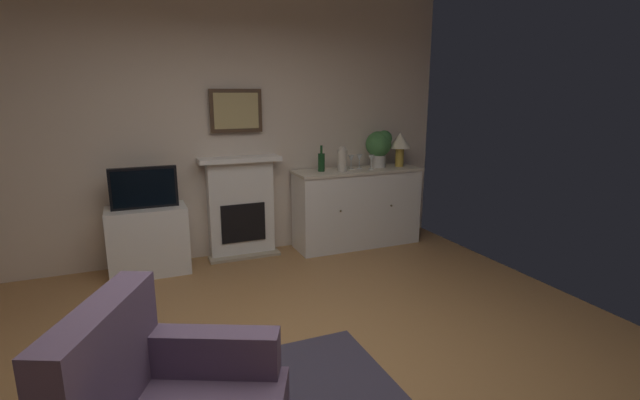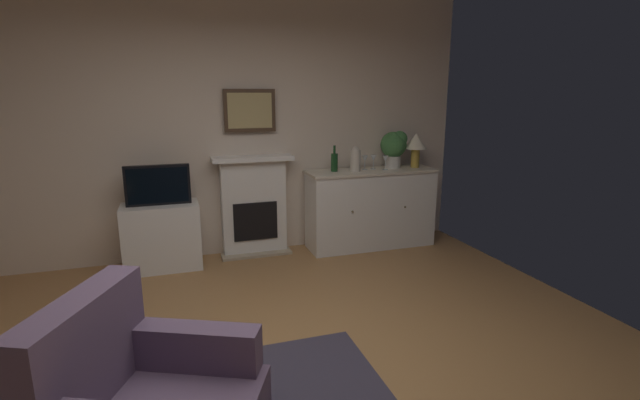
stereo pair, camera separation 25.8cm
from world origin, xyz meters
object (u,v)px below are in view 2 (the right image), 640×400
at_px(sideboard_cabinet, 370,208).
at_px(wine_glass_left, 365,159).
at_px(wine_bottle, 334,162).
at_px(vase_decorative, 356,159).
at_px(fireplace_unit, 254,205).
at_px(tv_set, 158,185).
at_px(wine_glass_center, 373,159).
at_px(potted_plant_small, 394,146).
at_px(tv_cabinet, 162,236).
at_px(framed_picture, 250,111).
at_px(table_lamp, 416,144).
at_px(wine_glass_right, 385,159).

bearing_deg(sideboard_cabinet, wine_glass_left, 161.29).
height_order(wine_bottle, vase_decorative, wine_bottle).
bearing_deg(wine_glass_left, vase_decorative, -152.95).
relative_size(fireplace_unit, tv_set, 1.77).
bearing_deg(sideboard_cabinet, wine_glass_center, 42.73).
xyz_separation_m(wine_glass_left, potted_plant_small, (0.38, 0.02, 0.13)).
height_order(sideboard_cabinet, wine_bottle, wine_bottle).
distance_m(fireplace_unit, tv_cabinet, 1.01).
bearing_deg(framed_picture, fireplace_unit, -90.00).
bearing_deg(wine_glass_left, framed_picture, 171.08).
xyz_separation_m(table_lamp, wine_glass_center, (-0.52, 0.03, -0.16)).
distance_m(wine_glass_right, vase_decorative, 0.37).
distance_m(sideboard_cabinet, wine_glass_left, 0.58).
bearing_deg(potted_plant_small, fireplace_unit, 175.39).
relative_size(table_lamp, tv_cabinet, 0.53).
distance_m(fireplace_unit, framed_picture, 1.03).
height_order(framed_picture, vase_decorative, framed_picture).
height_order(fireplace_unit, tv_set, fireplace_unit).
distance_m(wine_glass_left, wine_glass_center, 0.11).
height_order(fireplace_unit, tv_cabinet, fireplace_unit).
distance_m(sideboard_cabinet, table_lamp, 0.92).
bearing_deg(vase_decorative, fireplace_unit, 168.46).
height_order(fireplace_unit, wine_bottle, wine_bottle).
xyz_separation_m(fireplace_unit, table_lamp, (1.89, -0.18, 0.64)).
xyz_separation_m(wine_bottle, wine_glass_center, (0.48, 0.00, 0.01)).
bearing_deg(tv_set, wine_bottle, 1.25).
relative_size(fireplace_unit, potted_plant_small, 2.56).
height_order(sideboard_cabinet, potted_plant_small, potted_plant_small).
xyz_separation_m(framed_picture, wine_glass_center, (1.37, -0.19, -0.55)).
relative_size(wine_glass_right, tv_cabinet, 0.22).
relative_size(wine_glass_center, tv_cabinet, 0.22).
bearing_deg(wine_glass_left, wine_glass_right, -19.04).
height_order(fireplace_unit, wine_glass_right, fireplace_unit).
distance_m(framed_picture, wine_glass_right, 1.60).
bearing_deg(vase_decorative, sideboard_cabinet, 12.81).
height_order(sideboard_cabinet, tv_cabinet, sideboard_cabinet).
bearing_deg(wine_bottle, framed_picture, 168.00).
bearing_deg(tv_cabinet, wine_glass_left, 0.25).
xyz_separation_m(framed_picture, tv_cabinet, (-0.97, -0.21, -1.24)).
bearing_deg(wine_bottle, wine_glass_right, -8.13).
bearing_deg(wine_bottle, vase_decorative, -20.61).
distance_m(table_lamp, vase_decorative, 0.79).
xyz_separation_m(fireplace_unit, vase_decorative, (1.11, -0.23, 0.50)).
bearing_deg(framed_picture, wine_bottle, -12.00).
bearing_deg(table_lamp, fireplace_unit, 174.64).
height_order(table_lamp, tv_set, table_lamp).
bearing_deg(wine_bottle, tv_cabinet, -179.46).
distance_m(framed_picture, wine_glass_left, 1.39).
bearing_deg(tv_cabinet, wine_bottle, 0.54).
height_order(tv_cabinet, potted_plant_small, potted_plant_small).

